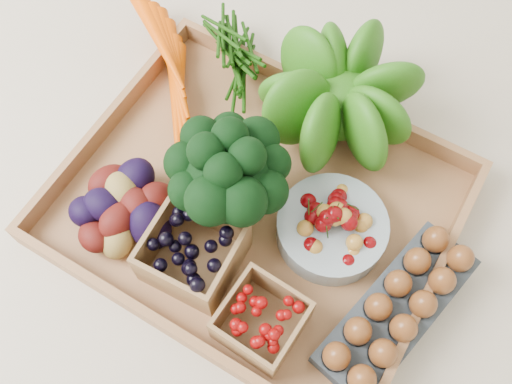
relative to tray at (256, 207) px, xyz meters
The scene contains 10 objects.
ground 0.01m from the tray, ahead, with size 4.00×4.00×0.00m, color beige.
tray is the anchor object (origin of this frame).
carrots 0.25m from the tray, 151.58° to the left, with size 0.22×0.16×0.05m, color #F15100, non-canonical shape.
lettuce 0.22m from the tray, 80.70° to the left, with size 0.17×0.17×0.17m, color #29590D.
broccoli 0.08m from the tray, 143.90° to the right, with size 0.17×0.17×0.13m, color black, non-canonical shape.
cherry_bowl 0.12m from the tray, ahead, with size 0.16×0.16×0.04m, color #8C9EA5.
egg_carton 0.25m from the tray, 10.12° to the right, with size 0.09×0.26×0.03m, color #353C44.
potatoes 0.20m from the tray, 143.80° to the right, with size 0.15×0.15×0.09m, color #3F0D0A, non-canonical shape.
punnet_blackberry 0.13m from the tray, 103.52° to the right, with size 0.12×0.12×0.08m, color black.
punnet_raspberry 0.19m from the tray, 57.14° to the right, with size 0.10×0.10×0.07m, color #700405.
Camera 1 is at (0.18, -0.30, 0.79)m, focal length 40.00 mm.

